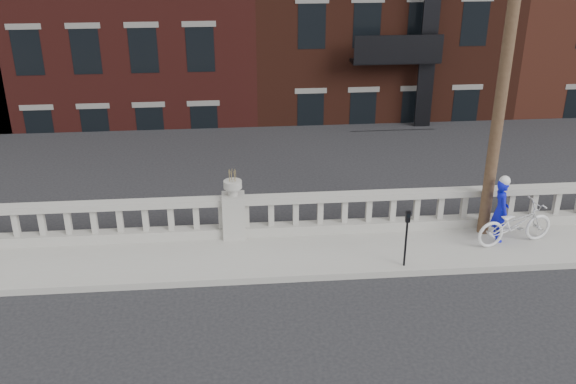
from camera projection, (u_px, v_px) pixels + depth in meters
The scene contains 9 objects.
ground at pixel (238, 338), 12.35m from camera, with size 120.00×120.00×0.00m, color black.
sidewalk at pixel (235, 257), 15.05m from camera, with size 32.00×2.20×0.15m, color #99968E.
balustrade at pixel (234, 218), 15.69m from camera, with size 28.00×0.34×1.03m.
planter_pedestal at pixel (234, 211), 15.61m from camera, with size 0.55×0.55×1.76m.
lower_level at pixel (239, 15), 32.30m from camera, with size 80.00×44.00×20.80m.
utility_pole at pixel (511, 25), 14.01m from camera, with size 1.60×0.28×10.00m.
parking_meter_c at pixel (407, 232), 14.22m from camera, with size 0.10×0.09×1.36m.
bicycle at pixel (515, 224), 15.33m from camera, with size 0.69×1.98×1.04m, color silver.
cyclist at pixel (501, 210), 15.41m from camera, with size 0.57×0.37×1.56m, color #0C11B7.
Camera 1 is at (0.05, -10.19, 7.59)m, focal length 40.00 mm.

